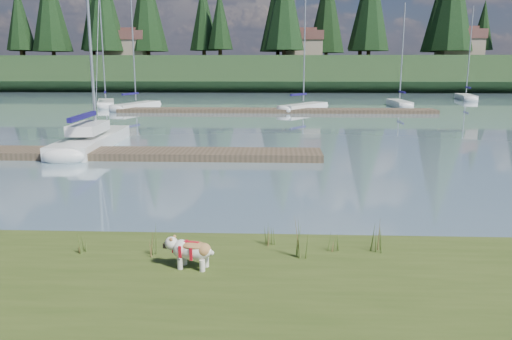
{
  "coord_description": "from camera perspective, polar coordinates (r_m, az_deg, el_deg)",
  "views": [
    {
      "loc": [
        2.2,
        -11.27,
        3.73
      ],
      "look_at": [
        1.72,
        -0.5,
        1.48
      ],
      "focal_mm": 35.0,
      "sensor_mm": 36.0,
      "label": 1
    }
  ],
  "objects": [
    {
      "name": "conifer_3",
      "position": [
        84.54,
        -6.04,
        17.15
      ],
      "size": [
        4.84,
        4.84,
        12.25
      ],
      "color": "#382619",
      "rests_on": "ridge"
    },
    {
      "name": "dock_near",
      "position": [
        21.49,
        -14.27,
        1.83
      ],
      "size": [
        16.0,
        2.0,
        0.3
      ],
      "primitive_type": "cube",
      "color": "#4C3D2C",
      "rests_on": "ground"
    },
    {
      "name": "weed_0",
      "position": [
        9.33,
        -11.83,
        -8.05
      ],
      "size": [
        0.17,
        0.14,
        0.6
      ],
      "color": "#475B23",
      "rests_on": "bank"
    },
    {
      "name": "ridge",
      "position": [
        84.3,
        1.06,
        10.94
      ],
      "size": [
        200.0,
        20.0,
        5.0
      ],
      "primitive_type": "cube",
      "color": "#1D3318",
      "rests_on": "ground"
    },
    {
      "name": "weed_4",
      "position": [
        9.51,
        8.76,
        -8.16
      ],
      "size": [
        0.17,
        0.14,
        0.37
      ],
      "color": "#475B23",
      "rests_on": "bank"
    },
    {
      "name": "mud_lip",
      "position": [
        10.57,
        -9.74,
        -8.65
      ],
      "size": [
        60.0,
        0.5,
        0.14
      ],
      "primitive_type": "cube",
      "color": "#33281C",
      "rests_on": "ground"
    },
    {
      "name": "dock_far",
      "position": [
        41.42,
        2.27,
        6.81
      ],
      "size": [
        26.0,
        2.2,
        0.3
      ],
      "primitive_type": "cube",
      "color": "#4C3D2C",
      "rests_on": "ground"
    },
    {
      "name": "conifer_4",
      "position": [
        77.84,
        3.28,
        18.66
      ],
      "size": [
        6.16,
        6.16,
        15.1
      ],
      "color": "#382619",
      "rests_on": "ridge"
    },
    {
      "name": "bulldog",
      "position": [
        8.64,
        -7.4,
        -9.0
      ],
      "size": [
        0.89,
        0.45,
        0.52
      ],
      "rotation": [
        0.0,
        0.0,
        2.95
      ],
      "color": "silver",
      "rests_on": "bank"
    },
    {
      "name": "weed_3",
      "position": [
        9.84,
        -19.44,
        -7.77
      ],
      "size": [
        0.17,
        0.14,
        0.47
      ],
      "color": "#475B23",
      "rests_on": "bank"
    },
    {
      "name": "conifer_5",
      "position": [
        82.58,
        11.94,
        16.46
      ],
      "size": [
        3.96,
        3.96,
        10.35
      ],
      "color": "#382619",
      "rests_on": "ridge"
    },
    {
      "name": "ground",
      "position": [
        41.49,
        -0.51,
        6.62
      ],
      "size": [
        200.0,
        200.0,
        0.0
      ],
      "primitive_type": "plane",
      "color": "#7B99A8",
      "rests_on": "ground"
    },
    {
      "name": "house_1",
      "position": [
        82.43,
        5.34,
        14.22
      ],
      "size": [
        6.3,
        5.3,
        4.65
      ],
      "color": "gray",
      "rests_on": "ridge"
    },
    {
      "name": "conifer_2",
      "position": [
        84.38,
        -17.14,
        17.96
      ],
      "size": [
        6.6,
        6.6,
        16.05
      ],
      "color": "#382619",
      "rests_on": "ridge"
    },
    {
      "name": "sailboat_bg_4",
      "position": [
        49.75,
        15.92,
        7.41
      ],
      "size": [
        1.27,
        6.31,
        9.5
      ],
      "rotation": [
        0.0,
        0.0,
        1.57
      ],
      "color": "silver",
      "rests_on": "ground"
    },
    {
      "name": "conifer_1",
      "position": [
        92.77,
        -25.5,
        15.34
      ],
      "size": [
        4.4,
        4.4,
        11.3
      ],
      "color": "#382619",
      "rests_on": "ridge"
    },
    {
      "name": "sailboat_bg_1",
      "position": [
        46.1,
        -13.14,
        7.24
      ],
      "size": [
        3.25,
        7.04,
        10.47
      ],
      "rotation": [
        0.0,
        0.0,
        1.29
      ],
      "color": "silver",
      "rests_on": "ground"
    },
    {
      "name": "sailboat_main",
      "position": [
        25.27,
        -17.82,
        3.69
      ],
      "size": [
        2.31,
        8.86,
        12.61
      ],
      "rotation": [
        0.0,
        0.0,
        1.64
      ],
      "color": "silver",
      "rests_on": "ground"
    },
    {
      "name": "weed_2",
      "position": [
        9.05,
        5.33,
        -8.05
      ],
      "size": [
        0.17,
        0.14,
        0.75
      ],
      "color": "#475B23",
      "rests_on": "bank"
    },
    {
      "name": "house_2",
      "position": [
        85.02,
        22.25,
        13.34
      ],
      "size": [
        6.3,
        5.3,
        4.65
      ],
      "color": "gray",
      "rests_on": "ridge"
    },
    {
      "name": "house_0",
      "position": [
        84.87,
        -14.46,
        13.83
      ],
      "size": [
        6.3,
        5.3,
        4.65
      ],
      "color": "gray",
      "rests_on": "ridge"
    },
    {
      "name": "weed_5",
      "position": [
        9.59,
        13.58,
        -7.42
      ],
      "size": [
        0.17,
        0.14,
        0.66
      ],
      "color": "#475B23",
      "rests_on": "bank"
    },
    {
      "name": "sailboat_bg_2",
      "position": [
        43.91,
        5.84,
        7.28
      ],
      "size": [
        5.0,
        6.72,
        10.75
      ],
      "rotation": [
        0.0,
        0.0,
        1.0
      ],
      "color": "silver",
      "rests_on": "ground"
    },
    {
      "name": "sailboat_bg_0",
      "position": [
        50.12,
        -16.77,
        7.39
      ],
      "size": [
        3.58,
        7.19,
        10.41
      ],
      "rotation": [
        0.0,
        0.0,
        1.89
      ],
      "color": "silver",
      "rests_on": "ground"
    },
    {
      "name": "sailboat_bg_5",
      "position": [
        62.78,
        22.75,
        7.76
      ],
      "size": [
        2.61,
        7.32,
        10.36
      ],
      "rotation": [
        0.0,
        0.0,
        1.4
      ],
      "color": "silver",
      "rests_on": "ground"
    },
    {
      "name": "weed_1",
      "position": [
        9.62,
        1.57,
        -7.47
      ],
      "size": [
        0.17,
        0.14,
        0.49
      ],
      "color": "#475B23",
      "rests_on": "bank"
    }
  ]
}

